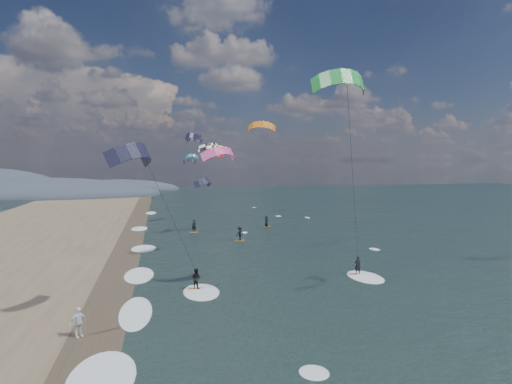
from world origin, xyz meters
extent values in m
plane|color=black|center=(0.00, 0.00, 0.00)|extent=(260.00, 260.00, 0.00)
cube|color=#382D23|center=(-12.00, 10.00, 0.00)|extent=(3.00, 240.00, 0.00)
ellipsoid|color=#3D4756|center=(-40.00, 100.00, 0.00)|extent=(64.00, 24.00, 10.00)
ellipsoid|color=#3D4756|center=(-22.00, 120.00, 0.00)|extent=(40.00, 18.00, 7.00)
cube|color=#C47322|center=(7.50, 11.13, 0.03)|extent=(1.22, 0.37, 0.05)
imported|color=black|center=(7.50, 11.13, 0.81)|extent=(0.57, 0.40, 1.51)
ellipsoid|color=white|center=(7.80, 10.33, 0.00)|extent=(2.60, 4.20, 0.12)
cylinder|color=black|center=(5.50, 8.13, 8.15)|extent=(0.02, 0.02, 15.49)
cube|color=#C47322|center=(-5.99, 10.09, 0.03)|extent=(1.18, 0.36, 0.05)
imported|color=black|center=(-5.99, 10.09, 0.81)|extent=(0.92, 0.91, 1.50)
ellipsoid|color=white|center=(-5.69, 9.29, 0.00)|extent=(2.60, 4.20, 0.12)
cylinder|color=black|center=(-7.74, 7.09, 5.71)|extent=(0.02, 0.02, 11.22)
cube|color=#C47322|center=(0.70, 28.21, 0.03)|extent=(1.10, 0.35, 0.05)
imported|color=black|center=(0.70, 28.21, 0.89)|extent=(1.24, 1.11, 1.67)
cube|color=#C47322|center=(6.46, 38.05, 0.03)|extent=(1.10, 0.35, 0.05)
imported|color=black|center=(6.46, 38.05, 0.81)|extent=(0.77, 0.88, 1.51)
cube|color=#C47322|center=(-4.12, 35.31, 0.03)|extent=(1.10, 0.35, 0.05)
imported|color=black|center=(-4.12, 35.31, 0.88)|extent=(0.71, 0.59, 1.65)
ellipsoid|color=white|center=(-10.80, -2.00, 0.00)|extent=(2.40, 5.40, 0.11)
ellipsoid|color=white|center=(-10.80, 6.00, 0.00)|extent=(2.40, 5.40, 0.11)
ellipsoid|color=white|center=(-10.80, 15.00, 0.00)|extent=(2.40, 5.40, 0.11)
ellipsoid|color=white|center=(-10.80, 26.00, 0.00)|extent=(2.40, 5.40, 0.11)
ellipsoid|color=white|center=(-10.80, 40.00, 0.00)|extent=(2.40, 5.40, 0.11)
ellipsoid|color=white|center=(-10.80, 58.00, 0.00)|extent=(2.40, 5.40, 0.11)
imported|color=silver|center=(-12.91, 2.78, 0.82)|extent=(1.01, 0.90, 1.64)
camera|label=1|loc=(-8.53, -21.18, 9.53)|focal=30.00mm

